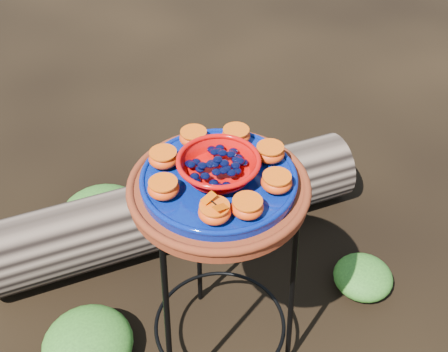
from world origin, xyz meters
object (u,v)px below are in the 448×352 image
object	(u,v)px
red_bowl	(219,168)
plant_stand	(220,284)
cobalt_plate	(219,180)
terracotta_saucer	(219,189)
driftwood_log	(178,209)

from	to	relation	value
red_bowl	plant_stand	bearing A→B (deg)	0.00
plant_stand	cobalt_plate	distance (m)	0.40
cobalt_plate	red_bowl	xyz separation A→B (m)	(0.00, 0.00, 0.04)
cobalt_plate	terracotta_saucer	bearing A→B (deg)	0.00
terracotta_saucer	plant_stand	bearing A→B (deg)	0.00
plant_stand	cobalt_plate	size ratio (longest dim) A/B	1.87
terracotta_saucer	driftwood_log	xyz separation A→B (m)	(0.01, 0.55, -0.58)
plant_stand	cobalt_plate	bearing A→B (deg)	0.00
plant_stand	cobalt_plate	xyz separation A→B (m)	(0.00, 0.00, 0.40)
cobalt_plate	driftwood_log	xyz separation A→B (m)	(0.01, 0.55, -0.62)
red_bowl	terracotta_saucer	bearing A→B (deg)	0.00
plant_stand	cobalt_plate	world-z (taller)	cobalt_plate
terracotta_saucer	driftwood_log	world-z (taller)	terracotta_saucer
plant_stand	driftwood_log	xyz separation A→B (m)	(0.01, 0.55, -0.22)
terracotta_saucer	cobalt_plate	bearing A→B (deg)	0.00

